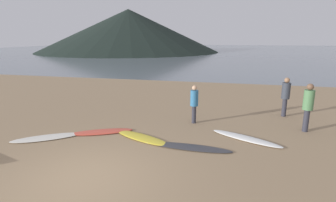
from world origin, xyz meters
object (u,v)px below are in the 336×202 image
object	(u,v)px
surfboard_4	(246,138)
person_0	(194,101)
surfboard_3	(190,147)
surfboard_1	(102,132)
surfboard_2	(142,138)
person_1	(286,94)
surfboard_0	(46,138)
person_2	(308,104)

from	to	relation	value
surfboard_4	person_0	size ratio (longest dim) A/B	1.62
surfboard_3	surfboard_4	xyz separation A→B (m)	(1.72, 1.14, 0.01)
surfboard_1	person_0	xyz separation A→B (m)	(3.09, 1.90, 0.87)
surfboard_1	surfboard_4	xyz separation A→B (m)	(5.05, 0.53, 0.01)
surfboard_2	person_1	distance (m)	6.58
surfboard_0	surfboard_1	distance (m)	1.85
surfboard_0	person_1	xyz separation A→B (m)	(8.37, 4.69, 0.98)
surfboard_1	person_1	distance (m)	7.80
surfboard_4	person_2	bearing A→B (deg)	59.05
surfboard_4	person_0	distance (m)	2.54
surfboard_1	surfboard_4	distance (m)	5.08
surfboard_0	person_1	world-z (taller)	person_1
surfboard_0	surfboard_3	distance (m)	4.93
surfboard_0	surfboard_4	xyz separation A→B (m)	(6.64, 1.48, 0.01)
surfboard_3	person_2	distance (m)	4.71
surfboard_2	person_0	bearing A→B (deg)	78.47
surfboard_1	surfboard_3	size ratio (longest dim) A/B	0.85
person_1	surfboard_3	bearing A→B (deg)	164.16
surfboard_2	surfboard_4	xyz separation A→B (m)	(3.45, 0.74, 0.01)
person_0	surfboard_2	bearing A→B (deg)	51.63
person_2	surfboard_3	bearing A→B (deg)	33.23
surfboard_4	person_1	xyz separation A→B (m)	(1.73, 3.20, 0.96)
surfboard_4	surfboard_3	bearing A→B (deg)	-119.15
surfboard_4	person_0	xyz separation A→B (m)	(-1.96, 1.37, 0.86)
surfboard_1	surfboard_3	bearing A→B (deg)	-36.80
person_0	person_1	world-z (taller)	person_1
surfboard_1	surfboard_2	size ratio (longest dim) A/B	0.96
surfboard_1	person_0	world-z (taller)	person_0
surfboard_2	surfboard_1	bearing A→B (deg)	-163.64
surfboard_3	surfboard_4	distance (m)	2.06
surfboard_3	person_1	world-z (taller)	person_1
surfboard_0	person_0	size ratio (longest dim) A/B	1.45
surfboard_2	person_2	bearing A→B (deg)	44.06
surfboard_0	person_2	size ratio (longest dim) A/B	1.26
surfboard_3	person_0	size ratio (longest dim) A/B	1.69
surfboard_4	person_0	bearing A→B (deg)	172.34
surfboard_1	person_2	size ratio (longest dim) A/B	1.24
surfboard_3	surfboard_1	bearing A→B (deg)	172.33
surfboard_1	surfboard_2	world-z (taller)	surfboard_2
person_0	person_2	distance (m)	4.12
person_2	person_0	bearing A→B (deg)	0.17
surfboard_3	person_2	bearing A→B (deg)	35.43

